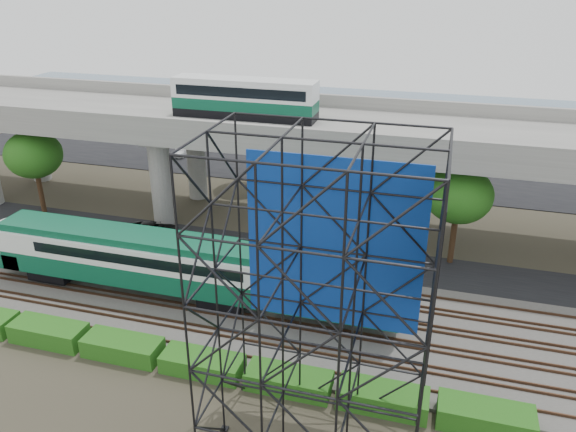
% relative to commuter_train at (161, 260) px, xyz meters
% --- Properties ---
extents(ground, '(140.00, 140.00, 0.00)m').
position_rel_commuter_train_xyz_m(ground, '(4.63, -2.00, -2.88)').
color(ground, '#474233').
rests_on(ground, ground).
extents(ballast_bed, '(90.00, 12.00, 0.20)m').
position_rel_commuter_train_xyz_m(ballast_bed, '(4.63, 0.00, -2.78)').
color(ballast_bed, slate).
rests_on(ballast_bed, ground).
extents(service_road, '(90.00, 5.00, 0.08)m').
position_rel_commuter_train_xyz_m(service_road, '(4.63, 8.50, -2.84)').
color(service_road, black).
rests_on(service_road, ground).
extents(parking_lot, '(90.00, 18.00, 0.08)m').
position_rel_commuter_train_xyz_m(parking_lot, '(4.63, 32.00, -2.84)').
color(parking_lot, black).
rests_on(parking_lot, ground).
extents(harbor_water, '(140.00, 40.00, 0.03)m').
position_rel_commuter_train_xyz_m(harbor_water, '(4.63, 54.00, -2.87)').
color(harbor_water, slate).
rests_on(harbor_water, ground).
extents(rail_tracks, '(90.00, 9.52, 0.16)m').
position_rel_commuter_train_xyz_m(rail_tracks, '(4.63, -0.00, -2.60)').
color(rail_tracks, '#472D1E').
rests_on(rail_tracks, ballast_bed).
extents(commuter_train, '(29.30, 3.06, 4.30)m').
position_rel_commuter_train_xyz_m(commuter_train, '(0.00, 0.00, 0.00)').
color(commuter_train, black).
rests_on(commuter_train, rail_tracks).
extents(overpass, '(80.00, 12.00, 12.40)m').
position_rel_commuter_train_xyz_m(overpass, '(4.37, 14.00, 5.33)').
color(overpass, '#9E9B93').
rests_on(overpass, ground).
extents(scaffold_tower, '(9.36, 6.36, 15.00)m').
position_rel_commuter_train_xyz_m(scaffold_tower, '(12.93, -9.98, 4.59)').
color(scaffold_tower, black).
rests_on(scaffold_tower, ground).
extents(hedge_strip, '(34.60, 1.80, 1.20)m').
position_rel_commuter_train_xyz_m(hedge_strip, '(5.64, -6.30, -2.32)').
color(hedge_strip, '#1B5413').
rests_on(hedge_strip, ground).
extents(trees, '(40.94, 16.94, 7.69)m').
position_rel_commuter_train_xyz_m(trees, '(-0.04, 14.17, 2.69)').
color(trees, '#382314').
rests_on(trees, ground).
extents(suv, '(4.74, 2.76, 1.24)m').
position_rel_commuter_train_xyz_m(suv, '(-5.17, 8.10, -2.18)').
color(suv, black).
rests_on(suv, service_road).
extents(parked_cars, '(35.45, 9.53, 1.31)m').
position_rel_commuter_train_xyz_m(parked_cars, '(4.89, 31.58, -2.20)').
color(parked_cars, white).
rests_on(parked_cars, parking_lot).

